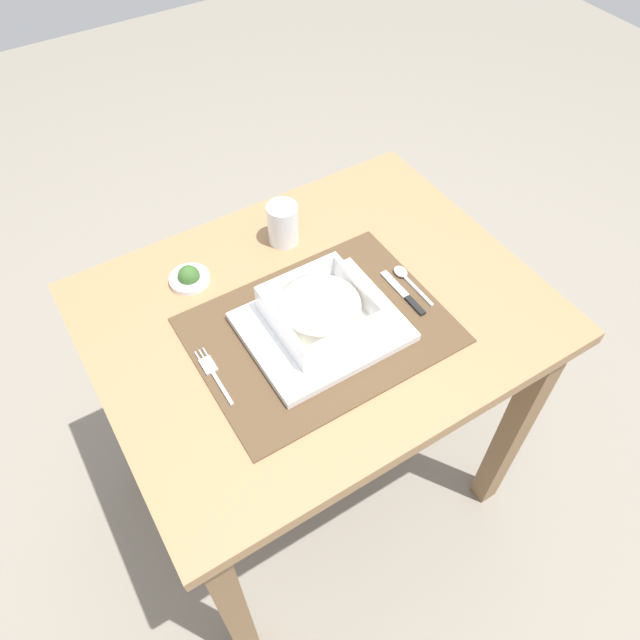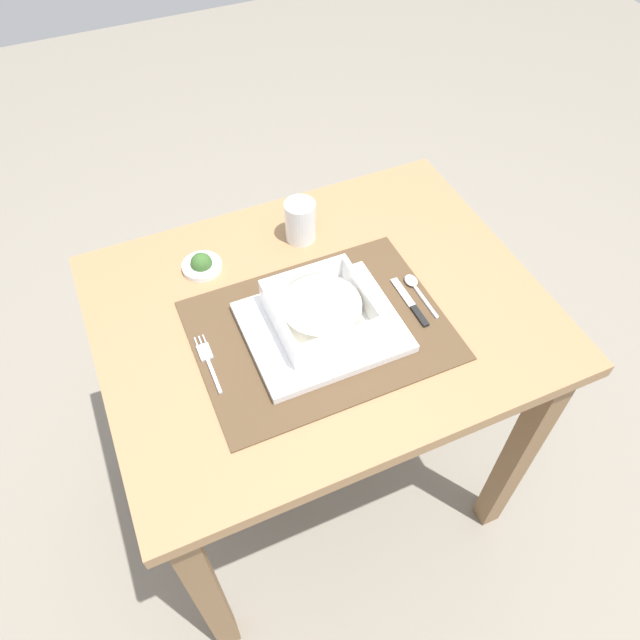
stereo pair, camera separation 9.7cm
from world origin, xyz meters
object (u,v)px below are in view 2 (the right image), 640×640
object	(u,v)px
condiment_saucer	(202,265)
porridge_bowl	(321,311)
dining_table	(321,348)
spoon	(414,285)
drinking_glass	(300,223)
butter_knife	(412,305)
fork	(207,359)

from	to	relation	value
condiment_saucer	porridge_bowl	bearing A→B (deg)	-55.49
dining_table	condiment_saucer	bearing A→B (deg)	132.84
spoon	drinking_glass	size ratio (longest dim) A/B	1.31
dining_table	porridge_bowl	xyz separation A→B (m)	(-0.02, -0.04, 0.17)
dining_table	butter_knife	world-z (taller)	butter_knife
butter_knife	condiment_saucer	distance (m)	0.42
butter_knife	condiment_saucer	xyz separation A→B (m)	(-0.33, 0.26, 0.00)
porridge_bowl	butter_knife	world-z (taller)	porridge_bowl
dining_table	spoon	xyz separation A→B (m)	(0.19, -0.03, 0.13)
spoon	drinking_glass	bearing A→B (deg)	124.59
spoon	butter_knife	distance (m)	0.05
dining_table	porridge_bowl	bearing A→B (deg)	-113.60
spoon	condiment_saucer	distance (m)	0.42
dining_table	porridge_bowl	size ratio (longest dim) A/B	4.83
porridge_bowl	condiment_saucer	xyz separation A→B (m)	(-0.16, 0.23, -0.03)
butter_knife	dining_table	bearing A→B (deg)	158.68
porridge_bowl	spoon	xyz separation A→B (m)	(0.20, 0.02, -0.03)
porridge_bowl	spoon	distance (m)	0.21
porridge_bowl	drinking_glass	xyz separation A→B (m)	(0.06, 0.24, -0.00)
drinking_glass	condiment_saucer	size ratio (longest dim) A/B	1.13
butter_knife	drinking_glass	world-z (taller)	drinking_glass
porridge_bowl	condiment_saucer	world-z (taller)	porridge_bowl
drinking_glass	condiment_saucer	bearing A→B (deg)	-178.49
condiment_saucer	spoon	bearing A→B (deg)	-30.76
dining_table	drinking_glass	xyz separation A→B (m)	(0.04, 0.20, 0.17)
drinking_glass	condiment_saucer	distance (m)	0.22
spoon	condiment_saucer	size ratio (longest dim) A/B	1.48
porridge_bowl	butter_knife	distance (m)	0.18
dining_table	butter_knife	bearing A→B (deg)	-22.83
porridge_bowl	butter_knife	bearing A→B (deg)	-8.38
fork	drinking_glass	world-z (taller)	drinking_glass
dining_table	spoon	world-z (taller)	spoon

